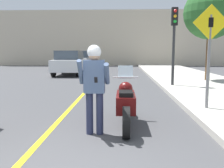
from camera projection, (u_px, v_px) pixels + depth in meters
road_center_line at (82, 96)px, 9.17m from camera, size 0.12×36.00×0.01m
building_backdrop at (115, 38)px, 28.55m from camera, size 28.00×1.20×6.24m
motorcycle at (126, 103)px, 5.48m from camera, size 0.62×2.25×1.29m
person_biker at (94, 80)px, 4.81m from camera, size 0.59×0.48×1.75m
crossing_sign at (209, 47)px, 6.38m from camera, size 0.91×0.08×2.66m
traffic_light at (174, 31)px, 10.79m from camera, size 0.26×0.30×3.35m
street_tree at (210, 13)px, 12.59m from camera, size 2.66×2.66×4.75m
parked_car_white at (70, 63)px, 17.31m from camera, size 1.88×4.20×1.68m
parked_car_grey at (81, 60)px, 23.35m from camera, size 1.88×4.20×1.68m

